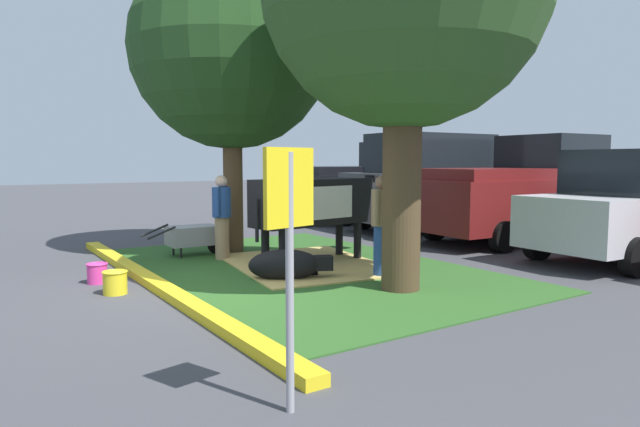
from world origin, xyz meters
name	(u,v)px	position (x,y,z in m)	size (l,w,h in m)	color
ground_plane	(207,288)	(0.00, 0.00, 0.00)	(80.00, 80.00, 0.00)	#424247
grass_island	(303,268)	(-0.46, 1.92, 0.01)	(7.45, 4.77, 0.02)	#2D5B23
curb_yellow	(154,283)	(-0.46, -0.61, 0.06)	(8.65, 0.24, 0.12)	yellow
hay_bedding	(306,264)	(-0.62, 2.08, 0.03)	(3.20, 2.40, 0.04)	tan
shade_tree_left	(231,49)	(-2.60, 1.63, 3.96)	(3.87, 3.87, 5.92)	brown
cow_holstein	(318,202)	(-0.70, 2.38, 1.10)	(1.00, 3.13, 1.55)	black
calf_lying	(287,265)	(0.22, 1.21, 0.24)	(0.94, 1.30, 0.48)	black
person_handler	(382,223)	(0.85, 2.56, 0.86)	(0.34, 0.49, 1.60)	#23478C
person_visitor_near	(222,215)	(-1.94, 1.09, 0.83)	(0.40, 0.40, 1.56)	#9E7F5B
person_visitor_far	(392,217)	(0.31, 3.24, 0.87)	(0.50, 0.34, 1.61)	black
wheelbarrow	(193,236)	(-2.65, 0.81, 0.39)	(0.61, 1.60, 0.63)	gray
parking_sign	(289,228)	(4.06, -0.99, 1.35)	(0.13, 0.44, 1.91)	#99999E
bucket_pink	(97,273)	(-1.18, -1.25, 0.16)	(0.31, 0.31, 0.30)	#EA3893
bucket_yellow	(115,282)	(-0.33, -1.19, 0.17)	(0.34, 0.34, 0.32)	yellow
pickup_truck_black	(377,184)	(-5.88, 8.01, 1.11)	(2.42, 5.49, 2.42)	black
suv_dark_grey	(431,182)	(-3.11, 7.56, 1.27)	(2.30, 4.69, 2.52)	#3D3D42
pickup_truck_maroon	(525,192)	(-0.51, 7.99, 1.11)	(2.42, 5.49, 2.42)	maroon
sedan_silver	(633,207)	(2.23, 7.35, 0.98)	(2.19, 4.48, 2.02)	silver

